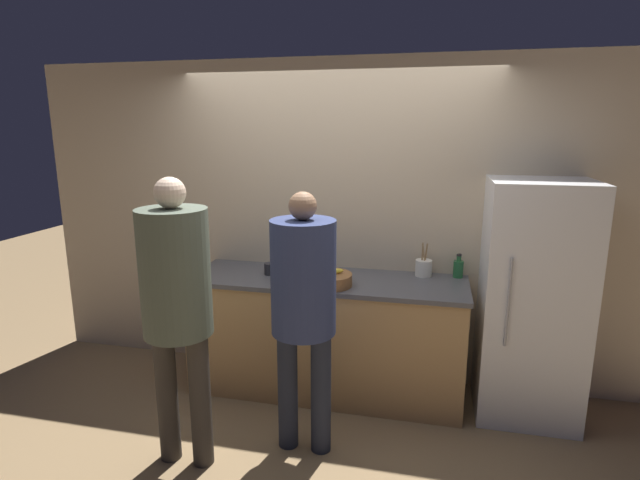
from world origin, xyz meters
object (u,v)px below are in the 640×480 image
object	(u,v)px
bottle_green	(458,268)
person_center	(303,297)
fruit_bowl	(328,279)
cup_black	(270,269)
utensil_crock	(424,268)
person_left	(177,294)
refrigerator	(532,301)
bottle_amber	(284,272)

from	to	relation	value
bottle_green	person_center	bearing A→B (deg)	-133.39
fruit_bowl	bottle_green	size ratio (longest dim) A/B	1.92
cup_black	utensil_crock	bearing A→B (deg)	11.05
person_left	person_center	distance (m)	0.76
person_left	fruit_bowl	world-z (taller)	person_left
refrigerator	person_left	xyz separation A→B (m)	(-2.17, -1.08, 0.25)
refrigerator	bottle_green	distance (m)	0.57
person_left	utensil_crock	xyz separation A→B (m)	(1.40, 1.29, -0.11)
refrigerator	bottle_amber	bearing A→B (deg)	-174.53
bottle_green	bottle_amber	world-z (taller)	bottle_green
person_center	bottle_amber	world-z (taller)	person_center
person_left	utensil_crock	bearing A→B (deg)	42.74
fruit_bowl	bottle_amber	world-z (taller)	bottle_amber
fruit_bowl	bottle_green	xyz separation A→B (m)	(0.94, 0.42, 0.03)
utensil_crock	cup_black	distance (m)	1.20
person_left	bottle_green	world-z (taller)	person_left
cup_black	person_left	bearing A→B (deg)	-101.65
fruit_bowl	bottle_green	world-z (taller)	bottle_green
utensil_crock	bottle_green	distance (m)	0.26
utensil_crock	bottle_green	world-z (taller)	utensil_crock
person_left	fruit_bowl	bearing A→B (deg)	51.08
person_left	cup_black	xyz separation A→B (m)	(0.22, 1.06, -0.13)
bottle_amber	fruit_bowl	bearing A→B (deg)	-3.40
utensil_crock	cup_black	world-z (taller)	utensil_crock
refrigerator	fruit_bowl	xyz separation A→B (m)	(-1.44, -0.19, 0.12)
person_center	bottle_green	world-z (taller)	person_center
bottle_green	cup_black	xyz separation A→B (m)	(-1.44, -0.25, -0.03)
utensil_crock	bottle_amber	bearing A→B (deg)	-159.69
refrigerator	cup_black	xyz separation A→B (m)	(-1.95, -0.02, 0.12)
person_center	cup_black	world-z (taller)	person_center
person_left	person_center	world-z (taller)	person_left
refrigerator	person_center	distance (m)	1.68
refrigerator	fruit_bowl	distance (m)	1.46
utensil_crock	bottle_green	size ratio (longest dim) A/B	1.42
fruit_bowl	cup_black	bearing A→B (deg)	161.51
person_center	person_left	bearing A→B (deg)	-157.06
utensil_crock	bottle_amber	size ratio (longest dim) A/B	1.50
refrigerator	utensil_crock	bearing A→B (deg)	164.95
person_left	fruit_bowl	size ratio (longest dim) A/B	5.06
refrigerator	fruit_bowl	bearing A→B (deg)	-172.44
fruit_bowl	person_left	bearing A→B (deg)	-128.92
refrigerator	utensil_crock	xyz separation A→B (m)	(-0.77, 0.21, 0.14)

